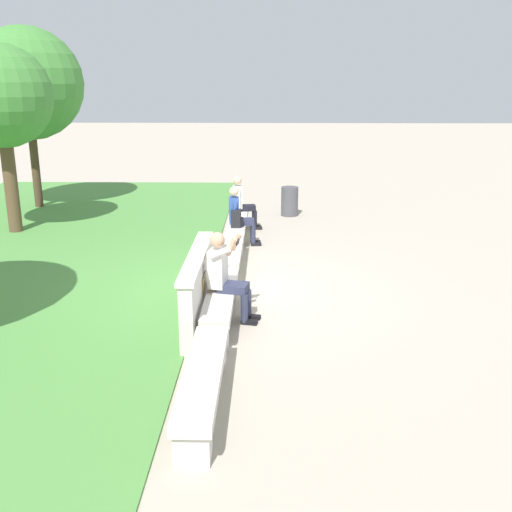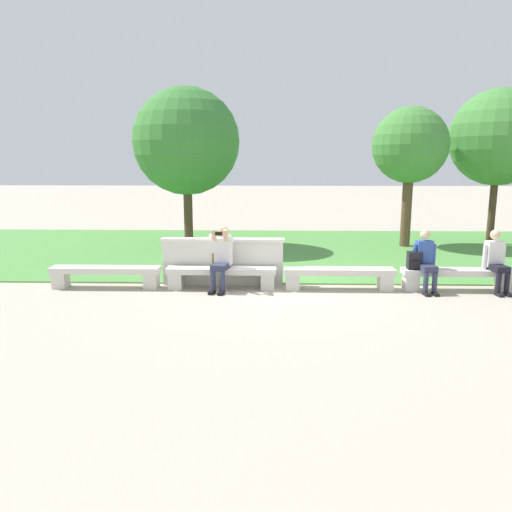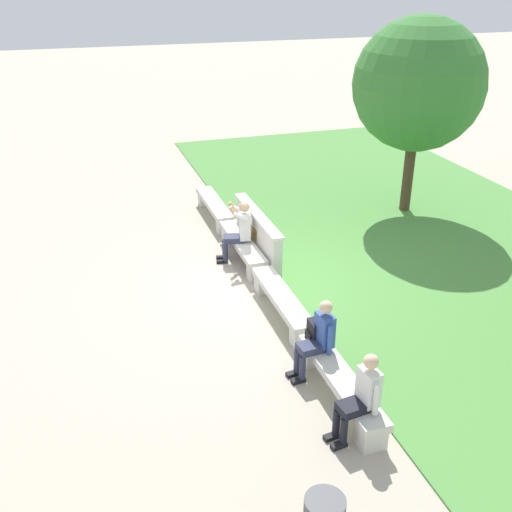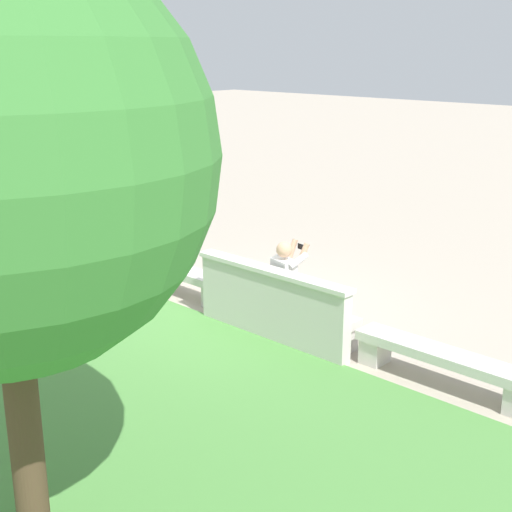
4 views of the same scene
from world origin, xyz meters
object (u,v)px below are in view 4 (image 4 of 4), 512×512
(bench_near, at_px, (288,311))
(person_photographer, at_px, (291,281))
(backpack, at_px, (119,239))
(bench_mid, at_px, (175,274))
(person_distant, at_px, (114,234))
(person_companion, at_px, (70,221))
(trash_bin, at_px, (80,214))
(bench_far, at_px, (89,247))
(bench_main, at_px, (443,362))

(bench_near, bearing_deg, person_photographer, -77.00)
(backpack, bearing_deg, bench_mid, 179.20)
(bench_near, relative_size, person_distant, 1.81)
(person_companion, bearing_deg, bench_mid, 178.80)
(trash_bin, bearing_deg, person_companion, 141.85)
(bench_far, distance_m, trash_bin, 2.52)
(bench_far, xyz_separation_m, backpack, (-0.91, -0.02, 0.32))
(bench_far, height_order, person_distant, person_distant)
(bench_mid, distance_m, person_distant, 1.77)
(bench_mid, distance_m, bench_far, 2.44)
(bench_near, distance_m, trash_bin, 7.18)
(bench_main, height_order, person_photographer, person_photographer)
(trash_bin, bearing_deg, bench_far, 150.70)
(bench_mid, height_order, trash_bin, trash_bin)
(bench_near, height_order, backpack, backpack)
(bench_near, height_order, bench_mid, same)
(bench_mid, bearing_deg, bench_main, 180.00)
(bench_mid, bearing_deg, backpack, -0.80)
(bench_near, xyz_separation_m, person_distant, (4.17, -0.07, 0.36))
(bench_mid, relative_size, trash_bin, 3.04)
(bench_far, relative_size, trash_bin, 3.04)
(bench_main, bearing_deg, person_distant, -0.57)
(person_distant, bearing_deg, bench_mid, 177.82)
(bench_far, xyz_separation_m, person_distant, (-0.70, -0.07, 0.36))
(bench_main, distance_m, bench_mid, 4.87)
(person_photographer, bearing_deg, bench_near, 103.00)
(person_companion, bearing_deg, person_distant, -179.98)
(bench_far, bearing_deg, bench_mid, 180.00)
(person_photographer, distance_m, backpack, 3.95)
(bench_mid, xyz_separation_m, trash_bin, (4.63, -1.23, 0.07))
(bench_near, height_order, person_photographer, person_photographer)
(person_companion, distance_m, backpack, 1.62)
(bench_main, bearing_deg, person_companion, -0.47)
(person_companion, bearing_deg, person_photographer, -179.90)
(bench_mid, bearing_deg, trash_bin, -14.90)
(person_distant, height_order, person_companion, same)
(bench_near, xyz_separation_m, trash_bin, (7.07, -1.23, 0.07))
(bench_main, distance_m, backpack, 6.41)
(bench_main, bearing_deg, bench_mid, 0.00)
(person_photographer, relative_size, trash_bin, 1.76)
(person_photographer, bearing_deg, trash_bin, -9.32)
(bench_near, distance_m, person_companion, 5.60)
(bench_far, distance_m, backpack, 0.96)
(bench_near, height_order, bench_far, same)
(person_photographer, relative_size, person_distant, 1.05)
(person_photographer, xyz_separation_m, person_companion, (5.57, 0.01, -0.06))
(person_distant, bearing_deg, person_photographer, -179.87)
(bench_mid, height_order, person_companion, person_companion)
(person_photographer, height_order, trash_bin, person_photographer)
(bench_mid, height_order, person_distant, person_distant)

